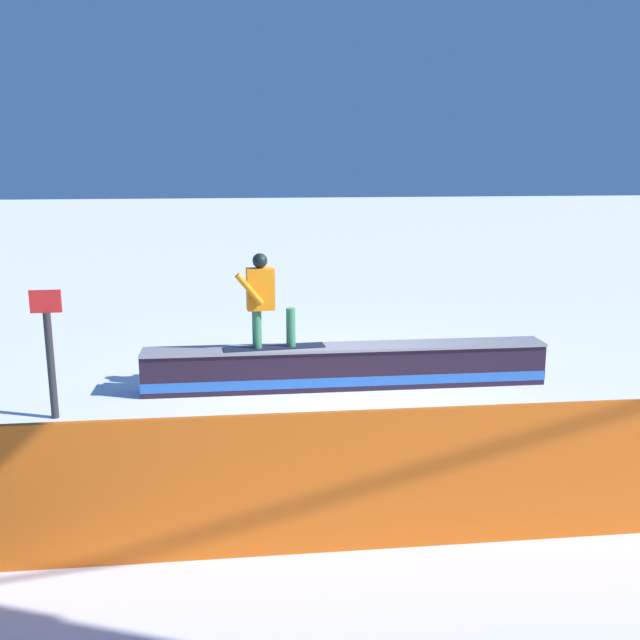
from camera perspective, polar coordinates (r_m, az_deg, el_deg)
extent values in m
plane|color=white|center=(10.84, 2.16, -5.45)|extent=(120.00, 120.00, 0.00)
cube|color=black|center=(10.75, 2.17, -3.89)|extent=(6.14, 0.64, 0.62)
cube|color=blue|center=(10.80, 2.16, -4.67)|extent=(6.15, 0.65, 0.15)
cube|color=gray|center=(10.66, 2.18, -2.19)|extent=(6.14, 0.70, 0.04)
cube|color=#1B1E30|center=(10.55, -3.73, -2.22)|extent=(1.53, 0.39, 0.01)
cylinder|color=#33784E|center=(10.45, -5.14, -0.71)|extent=(0.15, 0.15, 0.58)
cylinder|color=#33784E|center=(10.52, -2.38, -0.59)|extent=(0.15, 0.15, 0.58)
cube|color=orange|center=(10.33, -4.85, 2.52)|extent=(0.41, 0.27, 0.61)
sphere|color=black|center=(10.27, -4.90, 4.82)|extent=(0.22, 0.22, 0.22)
cylinder|color=orange|center=(10.15, -5.75, 2.49)|extent=(0.42, 0.12, 0.49)
cylinder|color=orange|center=(10.50, -4.42, 2.86)|extent=(0.25, 0.11, 0.55)
cube|color=orange|center=(6.44, 9.61, -12.48)|extent=(8.83, 0.30, 1.30)
cylinder|color=#262628|center=(10.01, -20.98, -3.51)|extent=(0.10, 0.10, 1.45)
cube|color=red|center=(9.81, -21.38, 1.42)|extent=(0.40, 0.04, 0.30)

